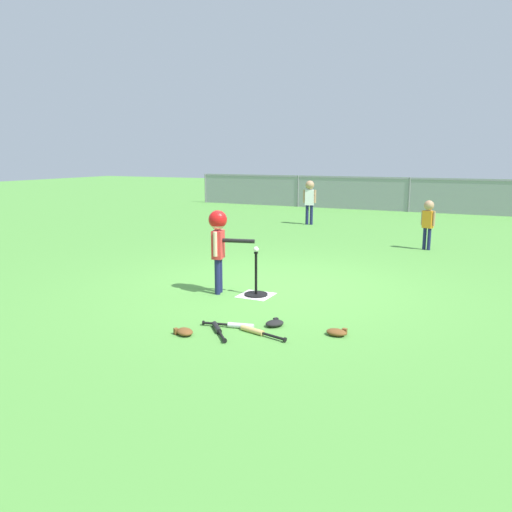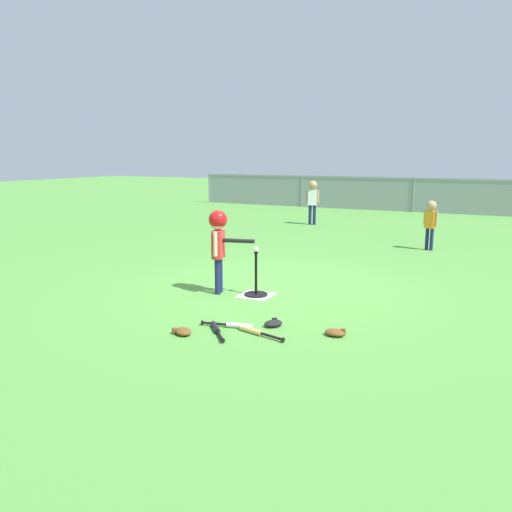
{
  "view_description": "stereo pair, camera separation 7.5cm",
  "coord_description": "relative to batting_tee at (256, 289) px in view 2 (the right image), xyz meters",
  "views": [
    {
      "loc": [
        2.91,
        -6.6,
        1.89
      ],
      "look_at": [
        -0.05,
        -0.52,
        0.55
      ],
      "focal_mm": 35.87,
      "sensor_mm": 36.0,
      "label": 1
    },
    {
      "loc": [
        2.98,
        -6.57,
        1.89
      ],
      "look_at": [
        -0.05,
        -0.52,
        0.55
      ],
      "focal_mm": 35.87,
      "sensor_mm": 36.0,
      "label": 2
    }
  ],
  "objects": [
    {
      "name": "ground_plane",
      "position": [
        0.05,
        0.52,
        -0.09
      ],
      "size": [
        60.0,
        60.0,
        0.0
      ],
      "primitive_type": "plane",
      "color": "#51933D"
    },
    {
      "name": "home_plate",
      "position": [
        -0.0,
        0.0,
        -0.09
      ],
      "size": [
        0.44,
        0.44,
        0.01
      ],
      "primitive_type": "cube",
      "color": "white",
      "rests_on": "ground_plane"
    },
    {
      "name": "batting_tee",
      "position": [
        0.0,
        0.0,
        0.0
      ],
      "size": [
        0.32,
        0.32,
        0.61
      ],
      "color": "black",
      "rests_on": "ground_plane"
    },
    {
      "name": "baseball_on_tee",
      "position": [
        0.0,
        0.0,
        0.55
      ],
      "size": [
        0.07,
        0.07,
        0.07
      ],
      "primitive_type": "sphere",
      "color": "white",
      "rests_on": "batting_tee"
    },
    {
      "name": "batter_child",
      "position": [
        -0.51,
        -0.12,
        0.73
      ],
      "size": [
        0.63,
        0.32,
        1.16
      ],
      "color": "#191E4C",
      "rests_on": "ground_plane"
    },
    {
      "name": "fielder_deep_center",
      "position": [
        1.6,
        4.6,
        0.55
      ],
      "size": [
        0.28,
        0.2,
        1.0
      ],
      "color": "#191E4C",
      "rests_on": "ground_plane"
    },
    {
      "name": "fielder_near_left",
      "position": [
        -1.86,
        7.17,
        0.68
      ],
      "size": [
        0.35,
        0.24,
        1.21
      ],
      "color": "#191E4C",
      "rests_on": "ground_plane"
    },
    {
      "name": "spare_bat_silver",
      "position": [
        0.38,
        -1.31,
        -0.06
      ],
      "size": [
        0.59,
        0.18,
        0.06
      ],
      "color": "silver",
      "rests_on": "ground_plane"
    },
    {
      "name": "spare_bat_wood",
      "position": [
        0.69,
        -1.39,
        -0.06
      ],
      "size": [
        0.59,
        0.2,
        0.06
      ],
      "color": "#DBB266",
      "rests_on": "ground_plane"
    },
    {
      "name": "spare_bat_black",
      "position": [
        0.27,
        -1.51,
        -0.06
      ],
      "size": [
        0.41,
        0.46,
        0.06
      ],
      "color": "black",
      "rests_on": "ground_plane"
    },
    {
      "name": "glove_by_plate",
      "position": [
        1.47,
        -1.05,
        -0.06
      ],
      "size": [
        0.23,
        0.18,
        0.07
      ],
      "color": "brown",
      "rests_on": "ground_plane"
    },
    {
      "name": "glove_near_bats",
      "position": [
        -0.0,
        -1.74,
        -0.06
      ],
      "size": [
        0.27,
        0.25,
        0.07
      ],
      "color": "brown",
      "rests_on": "ground_plane"
    },
    {
      "name": "glove_tossed_aside",
      "position": [
        0.75,
        -1.06,
        -0.06
      ],
      "size": [
        0.25,
        0.27,
        0.07
      ],
      "color": "black",
      "rests_on": "ground_plane"
    },
    {
      "name": "outfield_fence",
      "position": [
        0.05,
        11.68,
        0.52
      ],
      "size": [
        16.06,
        0.06,
        1.15
      ],
      "color": "slate",
      "rests_on": "ground_plane"
    }
  ]
}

